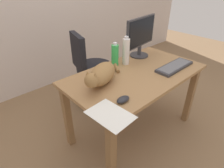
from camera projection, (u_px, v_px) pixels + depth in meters
ground_plane at (132, 130)px, 2.09m from camera, size 8.00×8.00×0.00m
desk at (136, 83)px, 1.78m from camera, size 1.31×0.73×0.71m
office_chair at (91, 75)px, 2.33m from camera, size 0.50×0.48×0.94m
monitor at (141, 36)px, 1.96m from camera, size 0.48×0.20×0.41m
keyboard at (175, 67)px, 1.81m from camera, size 0.44×0.15×0.03m
cat at (102, 74)px, 1.53m from camera, size 0.55×0.34×0.20m
computer_mouse at (123, 99)px, 1.34m from camera, size 0.11×0.06×0.04m
paper_sheet at (110, 115)px, 1.22m from camera, size 0.23×0.31×0.00m
water_bottle at (126, 51)px, 1.83m from camera, size 0.07×0.07×0.28m
spray_bottle at (115, 55)px, 1.81m from camera, size 0.07×0.07×0.23m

